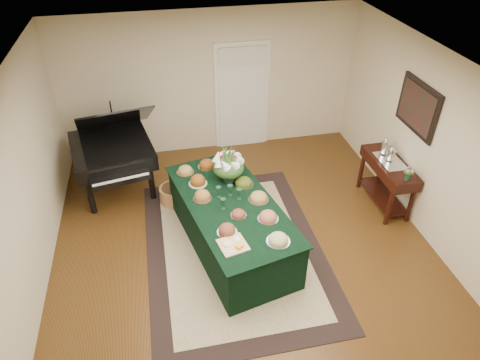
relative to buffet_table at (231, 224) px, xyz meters
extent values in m
plane|color=#311C0B|center=(0.17, -0.14, -0.40)|extent=(6.00, 6.00, 0.00)
cube|color=black|center=(0.02, -0.11, -0.40)|extent=(2.53, 3.55, 0.01)
cube|color=beige|center=(0.02, -0.11, -0.39)|extent=(2.03, 3.04, 0.01)
cube|color=white|center=(0.77, 2.84, 0.65)|extent=(1.05, 0.04, 2.10)
cube|color=white|center=(0.77, 2.82, 0.60)|extent=(0.90, 0.06, 2.00)
cube|color=black|center=(0.00, 0.00, -0.01)|extent=(1.60, 2.58, 0.78)
cube|color=black|center=(0.00, 0.00, 0.38)|extent=(1.67, 2.65, 0.02)
cylinder|color=silver|center=(0.16, 0.71, 0.40)|extent=(0.27, 0.27, 0.01)
ellipsoid|color=maroon|center=(0.16, 0.71, 0.46)|extent=(0.22, 0.22, 0.11)
cylinder|color=silver|center=(0.44, -0.88, 0.40)|extent=(0.30, 0.30, 0.01)
ellipsoid|color=#CAC37E|center=(0.44, -0.88, 0.44)|extent=(0.25, 0.25, 0.08)
cylinder|color=silver|center=(-0.54, 0.87, 0.40)|extent=(0.27, 0.27, 0.01)
ellipsoid|color=#AF8A3F|center=(-0.54, 0.87, 0.45)|extent=(0.22, 0.22, 0.08)
cylinder|color=silver|center=(0.08, 1.05, 0.40)|extent=(0.30, 0.30, 0.01)
ellipsoid|color=#AF8A3F|center=(0.08, 1.05, 0.45)|extent=(0.25, 0.25, 0.08)
cylinder|color=silver|center=(0.05, -0.29, 0.40)|extent=(0.22, 0.22, 0.01)
ellipsoid|color=brown|center=(0.05, -0.29, 0.43)|extent=(0.18, 0.18, 0.05)
cylinder|color=silver|center=(0.40, -0.01, 0.40)|extent=(0.30, 0.30, 0.01)
ellipsoid|color=#AF8A3F|center=(0.40, -0.01, 0.45)|extent=(0.24, 0.24, 0.08)
cylinder|color=silver|center=(0.42, -0.44, 0.40)|extent=(0.28, 0.28, 0.01)
ellipsoid|color=#B66948|center=(0.42, -0.44, 0.45)|extent=(0.23, 0.23, 0.08)
cylinder|color=silver|center=(0.27, 0.38, 0.40)|extent=(0.31, 0.31, 0.01)
ellipsoid|color=#465616|center=(0.27, 0.38, 0.44)|extent=(0.25, 0.25, 0.07)
cylinder|color=silver|center=(-0.16, -0.58, 0.40)|extent=(0.27, 0.27, 0.01)
ellipsoid|color=brown|center=(-0.16, -0.58, 0.45)|extent=(0.22, 0.22, 0.09)
cylinder|color=#A2ABA3|center=(-0.39, 0.54, 0.40)|extent=(0.28, 0.28, 0.01)
ellipsoid|color=brown|center=(-0.39, 0.54, 0.46)|extent=(0.23, 0.23, 0.11)
cylinder|color=silver|center=(-0.37, 0.17, 0.40)|extent=(0.28, 0.28, 0.01)
ellipsoid|color=#A56C30|center=(-0.37, 0.17, 0.46)|extent=(0.23, 0.23, 0.10)
cylinder|color=silver|center=(-0.20, 0.95, 0.40)|extent=(0.28, 0.28, 0.01)
ellipsoid|color=brown|center=(-0.20, 0.95, 0.45)|extent=(0.23, 0.23, 0.08)
cube|color=tan|center=(-0.13, -0.83, 0.40)|extent=(0.40, 0.40, 0.02)
ellipsoid|color=#E9E4C4|center=(-0.20, -0.81, 0.45)|extent=(0.14, 0.14, 0.08)
ellipsoid|color=#E9E4C4|center=(-0.06, -0.76, 0.45)|extent=(0.12, 0.12, 0.07)
cube|color=gold|center=(-0.06, -0.90, 0.44)|extent=(0.11, 0.11, 0.05)
cylinder|color=#153622|center=(0.08, 0.55, 0.48)|extent=(0.18, 0.18, 0.18)
ellipsoid|color=#2C5220|center=(0.08, 0.55, 0.61)|extent=(0.46, 0.46, 0.30)
cylinder|color=black|center=(-2.06, 1.19, -0.09)|extent=(0.10, 0.10, 0.63)
cylinder|color=black|center=(-1.09, 1.38, -0.09)|extent=(0.10, 0.10, 0.63)
cylinder|color=black|center=(-1.79, 2.39, -0.09)|extent=(0.10, 0.10, 0.63)
cube|color=black|center=(-1.68, 1.81, 0.36)|extent=(1.49, 1.56, 0.27)
cube|color=black|center=(-1.53, 1.06, 0.28)|extent=(0.93, 0.38, 0.10)
cube|color=black|center=(-1.56, 1.99, 0.85)|extent=(1.37, 1.19, 0.70)
cylinder|color=#9C693F|center=(-0.75, 1.21, -0.26)|extent=(0.46, 0.46, 0.29)
cylinder|color=black|center=(2.48, -0.05, -0.08)|extent=(0.07, 0.07, 0.64)
cylinder|color=black|center=(2.84, -0.05, -0.08)|extent=(0.07, 0.07, 0.64)
cylinder|color=black|center=(2.48, 0.96, -0.08)|extent=(0.07, 0.07, 0.64)
cylinder|color=black|center=(2.84, 0.96, -0.08)|extent=(0.07, 0.07, 0.64)
cube|color=black|center=(2.66, 0.45, 0.33)|extent=(0.45, 1.19, 0.18)
cube|color=black|center=(2.66, 0.45, -0.25)|extent=(0.38, 1.05, 0.03)
cube|color=silver|center=(2.66, 0.48, 0.43)|extent=(0.34, 0.58, 0.02)
cylinder|color=#153622|center=(2.66, -0.04, 0.47)|extent=(0.08, 0.08, 0.11)
ellipsoid|color=#C47F8D|center=(2.66, -0.04, 0.58)|extent=(0.17, 0.17, 0.11)
cube|color=black|center=(2.89, 0.45, 1.35)|extent=(0.04, 0.95, 0.75)
cube|color=#48131A|center=(2.86, 0.45, 1.35)|extent=(0.01, 0.82, 0.62)
camera|label=1|loc=(-0.82, -4.57, 4.14)|focal=32.00mm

